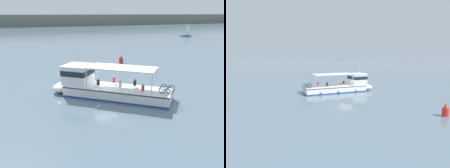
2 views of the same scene
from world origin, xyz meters
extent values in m
plane|color=slate|center=(0.00, 0.00, 0.00)|extent=(400.00, 400.00, 0.00)
cube|color=slate|center=(0.00, 157.88, 3.74)|extent=(400.00, 28.00, 7.48)
cube|color=white|center=(0.51, -1.91, 0.55)|extent=(10.04, 9.75, 1.10)
ellipsoid|color=white|center=(-3.99, 2.36, 0.55)|extent=(3.62, 3.65, 1.01)
cube|color=navy|center=(0.51, -1.91, 0.10)|extent=(10.07, 9.78, 0.16)
cube|color=#2D2D33|center=(0.51, -1.91, 1.02)|extent=(10.08, 9.80, 0.10)
cube|color=white|center=(-2.68, 1.12, 2.05)|extent=(3.76, 3.76, 1.90)
cube|color=#19232D|center=(-2.68, 1.12, 2.38)|extent=(3.83, 3.84, 0.56)
cube|color=white|center=(-2.68, 1.12, 3.06)|extent=(3.98, 3.99, 0.12)
cube|color=white|center=(0.84, -2.22, 3.15)|extent=(6.89, 6.75, 0.10)
cylinder|color=silver|center=(-2.46, -0.97, 2.10)|extent=(0.08, 0.08, 2.00)
cylinder|color=silver|center=(-0.59, 1.01, 2.10)|extent=(0.08, 0.08, 2.00)
cylinder|color=silver|center=(2.26, -5.44, 2.10)|extent=(0.08, 0.08, 2.00)
cylinder|color=silver|center=(4.13, -3.46, 2.10)|extent=(0.08, 0.08, 2.00)
cylinder|color=silver|center=(-2.90, 1.33, 4.22)|extent=(0.06, 0.06, 2.20)
sphere|color=white|center=(-0.73, 1.72, 0.50)|extent=(0.36, 0.36, 0.36)
sphere|color=white|center=(1.66, -0.55, 0.50)|extent=(0.36, 0.36, 0.36)
sphere|color=white|center=(3.91, -2.68, 0.50)|extent=(0.36, 0.36, 0.36)
torus|color=black|center=(3.50, -5.36, 1.43)|extent=(0.52, 0.50, 0.66)
torus|color=black|center=(4.01, -5.84, 1.43)|extent=(0.52, 0.50, 0.66)
cylinder|color=#1E478C|center=(3.76, -5.60, 1.55)|extent=(0.55, 0.53, 0.06)
torus|color=black|center=(4.12, -4.71, 1.43)|extent=(0.52, 0.50, 0.66)
torus|color=black|center=(4.63, -5.19, 1.43)|extent=(0.52, 0.50, 0.66)
cylinder|color=#1E478C|center=(4.38, -4.95, 1.55)|extent=(0.55, 0.53, 0.06)
cube|color=red|center=(1.88, -4.55, 1.56)|extent=(0.38, 0.38, 0.52)
sphere|color=beige|center=(1.88, -4.55, 1.93)|extent=(0.20, 0.20, 0.20)
cube|color=black|center=(2.09, -2.61, 1.56)|extent=(0.38, 0.38, 0.52)
sphere|color=tan|center=(2.09, -2.61, 1.93)|extent=(0.20, 0.20, 0.20)
cube|color=white|center=(0.45, -2.62, 1.56)|extent=(0.38, 0.38, 0.52)
sphere|color=tan|center=(0.45, -2.62, 1.93)|extent=(0.20, 0.20, 0.20)
cube|color=red|center=(0.66, -0.69, 1.56)|extent=(0.38, 0.38, 0.52)
sphere|color=tan|center=(0.66, -0.69, 1.93)|extent=(0.20, 0.20, 0.20)
cube|color=black|center=(-1.21, -0.95, 1.56)|extent=(0.38, 0.38, 0.52)
sphere|color=beige|center=(-1.21, -0.95, 1.93)|extent=(0.20, 0.20, 0.20)
ellipsoid|color=teal|center=(53.47, 51.64, 0.30)|extent=(4.03, 4.66, 0.60)
cylinder|color=silver|center=(53.29, 51.88, 3.00)|extent=(0.08, 0.08, 4.80)
pyramid|color=white|center=(53.83, 51.22, 2.69)|extent=(1.08, 1.39, 4.08)
cylinder|color=red|center=(8.87, 14.55, 0.45)|extent=(0.70, 0.70, 0.90)
cone|color=red|center=(8.87, 14.55, 1.15)|extent=(0.42, 0.42, 0.50)
camera|label=1|loc=(-9.77, -23.80, 8.31)|focal=40.18mm
camera|label=2|loc=(32.59, 12.35, 6.38)|focal=32.90mm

